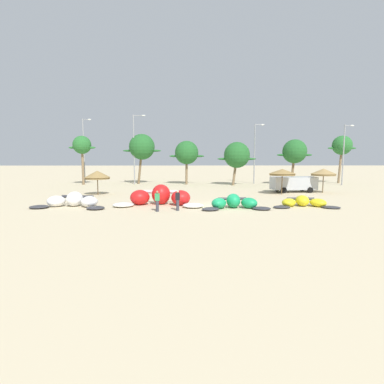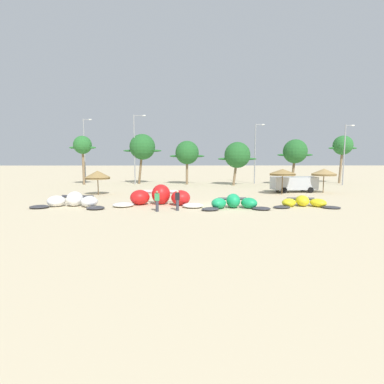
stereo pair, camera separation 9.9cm
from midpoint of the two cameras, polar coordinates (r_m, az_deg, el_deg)
name	(u,v)px [view 2 (the right image)]	position (r m, az deg, el deg)	size (l,w,h in m)	color
ground_plane	(214,206)	(26.23, 4.27, -2.66)	(260.00, 260.00, 0.00)	beige
kite_far_left	(73,201)	(27.66, -21.27, -1.60)	(6.66, 3.39, 1.26)	#333338
kite_left	(160,197)	(26.90, -5.86, -0.98)	(8.11, 3.94, 1.78)	white
kite_left_of_center	(234,203)	(25.22, 7.95, -2.04)	(5.86, 2.84, 1.18)	#333338
kite_center	(303,202)	(27.56, 20.19, -1.85)	(5.76, 2.80, 0.93)	#333338
beach_umbrella_near_van	(98,175)	(35.50, -17.14, 3.08)	(2.80, 2.80, 2.70)	brown
beach_umbrella_middle	(283,172)	(35.68, 16.65, 3.57)	(2.94, 2.94, 2.88)	brown
beach_umbrella_near_palms	(324,172)	(38.86, 23.51, 3.43)	(2.88, 2.88, 2.86)	brown
parked_van	(293,183)	(38.54, 18.40, 1.59)	(5.39, 2.63, 1.84)	#B2B7BC
person_near_kites	(157,201)	(23.63, -6.42, -1.69)	(0.36, 0.24, 1.62)	#383842
person_by_umbrellas	(177,200)	(23.88, -2.62, -1.57)	(0.36, 0.24, 1.62)	#383842
palm_leftmost	(83,146)	(49.39, -19.72, 8.15)	(4.09, 2.73, 7.40)	#7F6647
palm_left	(142,147)	(48.71, -9.19, 8.28)	(5.99, 3.99, 7.79)	brown
palm_left_of_gap	(187,153)	(46.98, -0.86, 7.33)	(5.37, 3.58, 6.68)	#7F6647
palm_center_left	(237,155)	(45.91, 8.52, 6.81)	(5.76, 3.84, 6.43)	#7F6647
palm_center_right	(295,152)	(48.23, 18.77, 7.15)	(5.34, 3.56, 6.84)	brown
palm_right_of_gap	(343,146)	(54.78, 26.39, 7.74)	(4.59, 3.06, 7.62)	#7F6647
lamppost_west	(85,148)	(53.46, -19.32, 7.80)	(1.48, 0.24, 10.42)	gray
lamppost_west_center	(135,146)	(47.97, -10.48, 8.43)	(1.94, 0.24, 10.60)	gray
lamppost_east_center	(256,151)	(49.44, 11.89, 7.56)	(1.53, 0.24, 9.38)	gray
lamppost_east	(345,152)	(51.08, 26.73, 6.73)	(1.45, 0.24, 8.98)	gray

